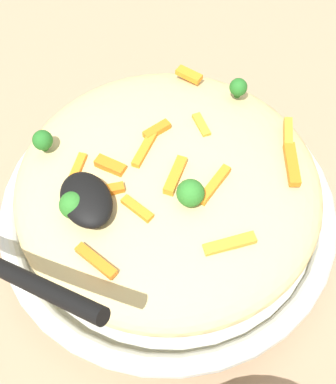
# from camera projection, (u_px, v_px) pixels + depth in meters

# --- Properties ---
(ground_plane) EXTENTS (2.40, 2.40, 0.00)m
(ground_plane) POSITION_uv_depth(u_px,v_px,m) (168.00, 225.00, 0.54)
(ground_plane) COLOR #9E7F60
(serving_bowl) EXTENTS (0.32, 0.32, 0.04)m
(serving_bowl) POSITION_uv_depth(u_px,v_px,m) (168.00, 213.00, 0.52)
(serving_bowl) COLOR silver
(serving_bowl) RESTS_ON ground_plane
(pasta_mound) EXTENTS (0.28, 0.28, 0.06)m
(pasta_mound) POSITION_uv_depth(u_px,v_px,m) (168.00, 186.00, 0.48)
(pasta_mound) COLOR #D1BA7A
(pasta_mound) RESTS_ON serving_bowl
(carrot_piece_0) EXTENTS (0.02, 0.03, 0.01)m
(carrot_piece_0) POSITION_uv_depth(u_px,v_px,m) (104.00, 186.00, 0.45)
(carrot_piece_0) COLOR orange
(carrot_piece_0) RESTS_ON pasta_mound
(carrot_piece_1) EXTENTS (0.03, 0.03, 0.01)m
(carrot_piece_1) POSITION_uv_depth(u_px,v_px,m) (171.00, 177.00, 0.45)
(carrot_piece_1) COLOR orange
(carrot_piece_1) RESTS_ON pasta_mound
(carrot_piece_2) EXTENTS (0.03, 0.02, 0.01)m
(carrot_piece_2) POSITION_uv_depth(u_px,v_px,m) (189.00, 75.00, 0.52)
(carrot_piece_2) COLOR orange
(carrot_piece_2) RESTS_ON pasta_mound
(carrot_piece_3) EXTENTS (0.03, 0.01, 0.01)m
(carrot_piece_3) POSITION_uv_depth(u_px,v_px,m) (201.00, 126.00, 0.48)
(carrot_piece_3) COLOR orange
(carrot_piece_3) RESTS_ON pasta_mound
(carrot_piece_4) EXTENTS (0.03, 0.04, 0.01)m
(carrot_piece_4) POSITION_uv_depth(u_px,v_px,m) (214.00, 185.00, 0.45)
(carrot_piece_4) COLOR orange
(carrot_piece_4) RESTS_ON pasta_mound
(carrot_piece_5) EXTENTS (0.03, 0.03, 0.01)m
(carrot_piece_5) POSITION_uv_depth(u_px,v_px,m) (144.00, 149.00, 0.46)
(carrot_piece_5) COLOR orange
(carrot_piece_5) RESTS_ON pasta_mound
(carrot_piece_6) EXTENTS (0.03, 0.03, 0.01)m
(carrot_piece_6) POSITION_uv_depth(u_px,v_px,m) (77.00, 170.00, 0.46)
(carrot_piece_6) COLOR orange
(carrot_piece_6) RESTS_ON pasta_mound
(carrot_piece_7) EXTENTS (0.03, 0.02, 0.01)m
(carrot_piece_7) POSITION_uv_depth(u_px,v_px,m) (110.00, 166.00, 0.46)
(carrot_piece_7) COLOR orange
(carrot_piece_7) RESTS_ON pasta_mound
(carrot_piece_8) EXTENTS (0.01, 0.03, 0.01)m
(carrot_piece_8) POSITION_uv_depth(u_px,v_px,m) (157.00, 130.00, 0.48)
(carrot_piece_8) COLOR orange
(carrot_piece_8) RESTS_ON pasta_mound
(carrot_piece_9) EXTENTS (0.03, 0.02, 0.01)m
(carrot_piece_9) POSITION_uv_depth(u_px,v_px,m) (137.00, 209.00, 0.43)
(carrot_piece_9) COLOR orange
(carrot_piece_9) RESTS_ON pasta_mound
(carrot_piece_10) EXTENTS (0.04, 0.02, 0.01)m
(carrot_piece_10) POSITION_uv_depth(u_px,v_px,m) (96.00, 261.00, 0.41)
(carrot_piece_10) COLOR orange
(carrot_piece_10) RESTS_ON pasta_mound
(carrot_piece_11) EXTENTS (0.03, 0.02, 0.01)m
(carrot_piece_11) POSITION_uv_depth(u_px,v_px,m) (288.00, 132.00, 0.48)
(carrot_piece_11) COLOR orange
(carrot_piece_11) RESTS_ON pasta_mound
(carrot_piece_12) EXTENTS (0.04, 0.03, 0.01)m
(carrot_piece_12) POSITION_uv_depth(u_px,v_px,m) (292.00, 164.00, 0.46)
(carrot_piece_12) COLOR orange
(carrot_piece_12) RESTS_ON pasta_mound
(carrot_piece_13) EXTENTS (0.02, 0.04, 0.01)m
(carrot_piece_13) POSITION_uv_depth(u_px,v_px,m) (230.00, 244.00, 0.42)
(carrot_piece_13) COLOR orange
(carrot_piece_13) RESTS_ON pasta_mound
(broccoli_floret_0) EXTENTS (0.02, 0.02, 0.02)m
(broccoli_floret_0) POSITION_uv_depth(u_px,v_px,m) (238.00, 87.00, 0.50)
(broccoli_floret_0) COLOR #205B1C
(broccoli_floret_0) RESTS_ON pasta_mound
(broccoli_floret_1) EXTENTS (0.02, 0.02, 0.03)m
(broccoli_floret_1) POSITION_uv_depth(u_px,v_px,m) (185.00, 195.00, 0.43)
(broccoli_floret_1) COLOR #296820
(broccoli_floret_1) RESTS_ON pasta_mound
(broccoli_floret_2) EXTENTS (0.02, 0.02, 0.03)m
(broccoli_floret_2) POSITION_uv_depth(u_px,v_px,m) (73.00, 205.00, 0.43)
(broccoli_floret_2) COLOR #296820
(broccoli_floret_2) RESTS_ON pasta_mound
(broccoli_floret_3) EXTENTS (0.02, 0.02, 0.02)m
(broccoli_floret_3) POSITION_uv_depth(u_px,v_px,m) (43.00, 140.00, 0.47)
(broccoli_floret_3) COLOR #205B1C
(broccoli_floret_3) RESTS_ON pasta_mound
(serving_spoon) EXTENTS (0.16, 0.15, 0.08)m
(serving_spoon) POSITION_uv_depth(u_px,v_px,m) (55.00, 224.00, 0.40)
(serving_spoon) COLOR black
(serving_spoon) RESTS_ON pasta_mound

